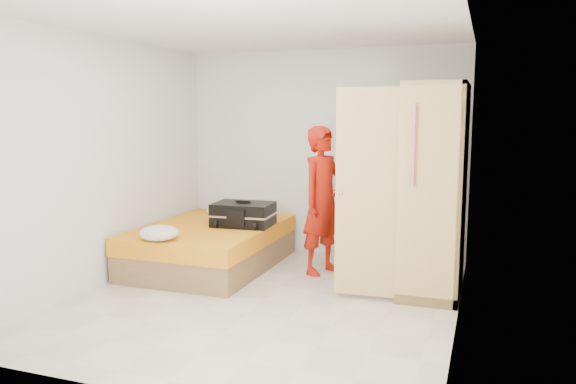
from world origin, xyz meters
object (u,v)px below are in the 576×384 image
(bed, at_px, (211,246))
(suitcase, at_px, (243,214))
(person, at_px, (323,200))
(round_cushion, at_px, (159,233))
(wardrobe, at_px, (429,194))

(bed, height_order, suitcase, suitcase)
(person, relative_size, round_cushion, 4.08)
(wardrobe, relative_size, person, 1.26)
(bed, distance_m, wardrobe, 2.61)
(bed, bearing_deg, suitcase, 16.40)
(wardrobe, bearing_deg, round_cushion, -162.19)
(wardrobe, distance_m, person, 1.23)
(wardrobe, bearing_deg, suitcase, 175.84)
(bed, xyz_separation_m, suitcase, (0.37, 0.11, 0.38))
(bed, bearing_deg, round_cushion, -98.28)
(wardrobe, height_order, suitcase, wardrobe)
(round_cushion, bearing_deg, person, 37.34)
(bed, xyz_separation_m, person, (1.31, 0.21, 0.58))
(round_cushion, bearing_deg, wardrobe, 17.81)
(bed, height_order, person, person)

